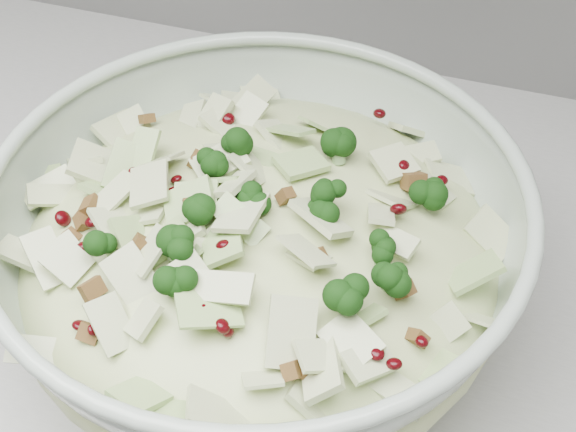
{
  "coord_description": "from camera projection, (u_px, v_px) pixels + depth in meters",
  "views": [
    {
      "loc": [
        0.35,
        1.25,
        1.4
      ],
      "look_at": [
        0.23,
        1.62,
        1.01
      ],
      "focal_mm": 50.0,
      "sensor_mm": 36.0,
      "label": 1
    }
  ],
  "objects": [
    {
      "name": "counter",
      "position": [
        144.0,
        432.0,
        1.06
      ],
      "size": [
        3.6,
        0.6,
        0.9
      ],
      "primitive_type": "cube",
      "color": "#B3B2AE",
      "rests_on": "floor"
    },
    {
      "name": "mixing_bowl",
      "position": [
        260.0,
        257.0,
        0.57
      ],
      "size": [
        0.38,
        0.38,
        0.15
      ],
      "rotation": [
        0.0,
        0.0,
        0.03
      ],
      "color": "#A2B2A3",
      "rests_on": "counter"
    },
    {
      "name": "salad",
      "position": [
        259.0,
        233.0,
        0.55
      ],
      "size": [
        0.43,
        0.43,
        0.15
      ],
      "rotation": [
        0.0,
        0.0,
        0.32
      ],
      "color": "beige",
      "rests_on": "mixing_bowl"
    }
  ]
}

